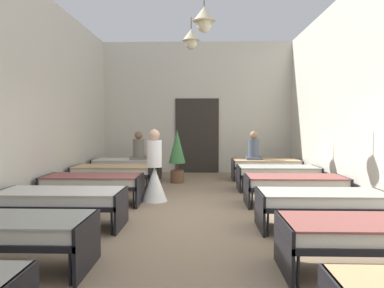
{
  "coord_description": "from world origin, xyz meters",
  "views": [
    {
      "loc": [
        0.19,
        -6.16,
        1.59
      ],
      "look_at": [
        0.0,
        0.1,
        1.23
      ],
      "focal_mm": 33.65,
      "sensor_mm": 36.0,
      "label": 1
    }
  ],
  "objects_px": {
    "nurse_near_aisle": "(155,175)",
    "patient_seated_primary": "(254,149)",
    "bed_left_row_3": "(93,182)",
    "patient_seated_secondary": "(139,149)",
    "bed_right_row_3": "(295,183)",
    "potted_plant": "(177,152)",
    "bed_left_row_1": "(2,230)",
    "bed_right_row_2": "(322,201)",
    "bed_right_row_5": "(266,164)",
    "bed_left_row_2": "(61,199)",
    "bed_left_row_4": "(113,171)",
    "bed_right_row_4": "(278,172)",
    "bed_left_row_5": "(127,164)",
    "bed_right_row_1": "(373,233)"
  },
  "relations": [
    {
      "from": "bed_left_row_1",
      "to": "bed_right_row_5",
      "type": "bearing_deg",
      "value": 58.34
    },
    {
      "from": "bed_right_row_5",
      "to": "bed_left_row_2",
      "type": "bearing_deg",
      "value": -129.43
    },
    {
      "from": "bed_right_row_2",
      "to": "bed_left_row_4",
      "type": "relative_size",
      "value": 1.0
    },
    {
      "from": "bed_right_row_2",
      "to": "bed_right_row_4",
      "type": "xyz_separation_m",
      "value": [
        0.0,
        3.2,
        0.0
      ]
    },
    {
      "from": "nurse_near_aisle",
      "to": "potted_plant",
      "type": "bearing_deg",
      "value": -142.47
    },
    {
      "from": "bed_left_row_1",
      "to": "patient_seated_secondary",
      "type": "relative_size",
      "value": 2.37
    },
    {
      "from": "bed_right_row_5",
      "to": "nurse_near_aisle",
      "type": "xyz_separation_m",
      "value": [
        -2.77,
        -2.89,
        0.09
      ]
    },
    {
      "from": "bed_right_row_5",
      "to": "patient_seated_secondary",
      "type": "distance_m",
      "value": 3.63
    },
    {
      "from": "patient_seated_secondary",
      "to": "nurse_near_aisle",
      "type": "bearing_deg",
      "value": -73.49
    },
    {
      "from": "bed_right_row_4",
      "to": "patient_seated_primary",
      "type": "height_order",
      "value": "patient_seated_primary"
    },
    {
      "from": "bed_right_row_2",
      "to": "patient_seated_primary",
      "type": "height_order",
      "value": "patient_seated_primary"
    },
    {
      "from": "potted_plant",
      "to": "bed_right_row_5",
      "type": "bearing_deg",
      "value": 12.79
    },
    {
      "from": "nurse_near_aisle",
      "to": "patient_seated_primary",
      "type": "bearing_deg",
      "value": -174.91
    },
    {
      "from": "bed_right_row_5",
      "to": "patient_seated_primary",
      "type": "xyz_separation_m",
      "value": [
        -0.35,
        0.04,
        0.43
      ]
    },
    {
      "from": "bed_right_row_1",
      "to": "potted_plant",
      "type": "distance_m",
      "value": 6.36
    },
    {
      "from": "bed_right_row_2",
      "to": "bed_right_row_5",
      "type": "height_order",
      "value": "same"
    },
    {
      "from": "bed_left_row_1",
      "to": "patient_seated_secondary",
      "type": "xyz_separation_m",
      "value": [
        0.35,
        6.31,
        0.43
      ]
    },
    {
      "from": "bed_right_row_3",
      "to": "patient_seated_primary",
      "type": "relative_size",
      "value": 2.37
    },
    {
      "from": "bed_right_row_5",
      "to": "patient_seated_secondary",
      "type": "bearing_deg",
      "value": -178.44
    },
    {
      "from": "bed_right_row_1",
      "to": "nurse_near_aisle",
      "type": "bearing_deg",
      "value": 128.24
    },
    {
      "from": "bed_right_row_3",
      "to": "patient_seated_primary",
      "type": "xyz_separation_m",
      "value": [
        -0.35,
        3.24,
        0.43
      ]
    },
    {
      "from": "bed_left_row_1",
      "to": "bed_right_row_5",
      "type": "relative_size",
      "value": 1.0
    },
    {
      "from": "bed_right_row_2",
      "to": "bed_right_row_3",
      "type": "distance_m",
      "value": 1.6
    },
    {
      "from": "bed_left_row_3",
      "to": "patient_seated_secondary",
      "type": "relative_size",
      "value": 2.37
    },
    {
      "from": "bed_left_row_4",
      "to": "nurse_near_aisle",
      "type": "bearing_deg",
      "value": -47.52
    },
    {
      "from": "bed_left_row_2",
      "to": "bed_right_row_1",
      "type": "bearing_deg",
      "value": -22.07
    },
    {
      "from": "patient_seated_primary",
      "to": "bed_left_row_1",
      "type": "bearing_deg",
      "value": -119.19
    },
    {
      "from": "bed_left_row_5",
      "to": "bed_right_row_1",
      "type": "bearing_deg",
      "value": -58.34
    },
    {
      "from": "bed_right_row_3",
      "to": "potted_plant",
      "type": "bearing_deg",
      "value": 133.2
    },
    {
      "from": "bed_right_row_5",
      "to": "bed_right_row_3",
      "type": "bearing_deg",
      "value": -90.0
    },
    {
      "from": "bed_left_row_4",
      "to": "nurse_near_aisle",
      "type": "height_order",
      "value": "nurse_near_aisle"
    },
    {
      "from": "bed_left_row_4",
      "to": "bed_left_row_1",
      "type": "bearing_deg",
      "value": -90.0
    },
    {
      "from": "bed_right_row_1",
      "to": "bed_right_row_2",
      "type": "distance_m",
      "value": 1.6
    },
    {
      "from": "bed_right_row_2",
      "to": "bed_right_row_5",
      "type": "xyz_separation_m",
      "value": [
        0.0,
        4.8,
        0.0
      ]
    },
    {
      "from": "bed_right_row_5",
      "to": "bed_left_row_1",
      "type": "bearing_deg",
      "value": -121.66
    },
    {
      "from": "bed_right_row_3",
      "to": "patient_seated_secondary",
      "type": "height_order",
      "value": "patient_seated_secondary"
    },
    {
      "from": "bed_left_row_3",
      "to": "nurse_near_aisle",
      "type": "height_order",
      "value": "nurse_near_aisle"
    },
    {
      "from": "bed_right_row_2",
      "to": "bed_right_row_5",
      "type": "bearing_deg",
      "value": 90.0
    },
    {
      "from": "bed_right_row_1",
      "to": "bed_left_row_3",
      "type": "distance_m",
      "value": 5.09
    },
    {
      "from": "bed_left_row_1",
      "to": "bed_right_row_2",
      "type": "distance_m",
      "value": 4.26
    },
    {
      "from": "bed_left_row_2",
      "to": "bed_left_row_3",
      "type": "height_order",
      "value": "same"
    },
    {
      "from": "bed_right_row_4",
      "to": "potted_plant",
      "type": "distance_m",
      "value": 2.72
    },
    {
      "from": "bed_left_row_1",
      "to": "bed_right_row_2",
      "type": "bearing_deg",
      "value": 22.07
    },
    {
      "from": "potted_plant",
      "to": "bed_left_row_4",
      "type": "bearing_deg",
      "value": -144.76
    },
    {
      "from": "bed_left_row_1",
      "to": "bed_right_row_3",
      "type": "height_order",
      "value": "same"
    },
    {
      "from": "bed_right_row_3",
      "to": "nurse_near_aisle",
      "type": "height_order",
      "value": "nurse_near_aisle"
    },
    {
      "from": "bed_left_row_3",
      "to": "bed_right_row_3",
      "type": "xyz_separation_m",
      "value": [
        3.95,
        0.0,
        0.0
      ]
    },
    {
      "from": "patient_seated_primary",
      "to": "patient_seated_secondary",
      "type": "xyz_separation_m",
      "value": [
        -3.25,
        -0.14,
        0.0
      ]
    },
    {
      "from": "bed_left_row_3",
      "to": "bed_right_row_1",
      "type": "bearing_deg",
      "value": -39.04
    },
    {
      "from": "bed_right_row_4",
      "to": "potted_plant",
      "type": "relative_size",
      "value": 1.33
    }
  ]
}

